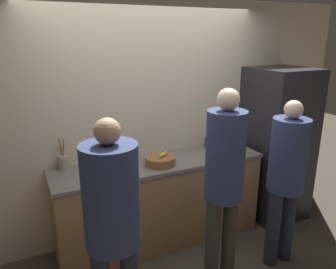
# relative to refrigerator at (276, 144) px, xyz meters

# --- Properties ---
(ground_plane) EXTENTS (14.00, 14.00, 0.00)m
(ground_plane) POSITION_rel_refrigerator_xyz_m (-1.54, -0.28, -0.93)
(ground_plane) COLOR #4C4238
(wall_back) EXTENTS (5.20, 0.06, 2.60)m
(wall_back) POSITION_rel_refrigerator_xyz_m (-1.54, 0.38, 0.37)
(wall_back) COLOR beige
(wall_back) RESTS_ON ground_plane
(counter) EXTENTS (2.25, 0.63, 0.94)m
(counter) POSITION_rel_refrigerator_xyz_m (-1.54, 0.07, -0.46)
(counter) COLOR #9E754C
(counter) RESTS_ON ground_plane
(refrigerator) EXTENTS (0.68, 0.74, 1.85)m
(refrigerator) POSITION_rel_refrigerator_xyz_m (0.00, 0.00, 0.00)
(refrigerator) COLOR #232328
(refrigerator) RESTS_ON ground_plane
(person_left) EXTENTS (0.38, 0.38, 1.73)m
(person_left) POSITION_rel_refrigerator_xyz_m (-2.35, -0.95, 0.12)
(person_left) COLOR #232838
(person_left) RESTS_ON ground_plane
(person_center) EXTENTS (0.33, 0.33, 1.82)m
(person_center) POSITION_rel_refrigerator_xyz_m (-1.33, -0.79, 0.15)
(person_center) COLOR #38332D
(person_center) RESTS_ON ground_plane
(person_right) EXTENTS (0.34, 0.34, 1.67)m
(person_right) POSITION_rel_refrigerator_xyz_m (-0.62, -0.79, 0.06)
(person_right) COLOR #232838
(person_right) RESTS_ON ground_plane
(fruit_bowl) EXTENTS (0.31, 0.31, 0.13)m
(fruit_bowl) POSITION_rel_refrigerator_xyz_m (-1.58, -0.02, 0.06)
(fruit_bowl) COLOR brown
(fruit_bowl) RESTS_ON counter
(utensil_crock) EXTENTS (0.11, 0.11, 0.32)m
(utensil_crock) POSITION_rel_refrigerator_xyz_m (-2.49, 0.28, 0.09)
(utensil_crock) COLOR #ADA393
(utensil_crock) RESTS_ON counter
(bottle_dark) EXTENTS (0.07, 0.07, 0.17)m
(bottle_dark) POSITION_rel_refrigerator_xyz_m (-0.84, 0.24, 0.08)
(bottle_dark) COLOR #333338
(bottle_dark) RESTS_ON counter
(cup_black) EXTENTS (0.07, 0.07, 0.08)m
(cup_black) POSITION_rel_refrigerator_xyz_m (-2.19, -0.09, 0.05)
(cup_black) COLOR #28282D
(cup_black) RESTS_ON counter
(cup_blue) EXTENTS (0.09, 0.09, 0.09)m
(cup_blue) POSITION_rel_refrigerator_xyz_m (-2.03, -0.04, 0.06)
(cup_blue) COLOR #335184
(cup_blue) RESTS_ON counter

